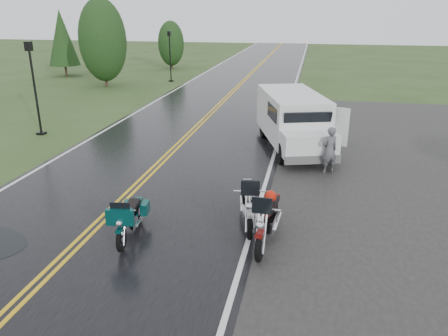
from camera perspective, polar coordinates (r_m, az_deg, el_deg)
name	(u,v)px	position (r m, az deg, el deg)	size (l,w,h in m)	color
ground	(99,225)	(11.44, -16.07, -7.15)	(120.00, 120.00, 0.00)	#2D471E
road	(199,125)	(20.23, -3.28, 5.63)	(8.00, 100.00, 0.04)	black
motorcycle_red	(260,234)	(9.19, 4.76, -8.57)	(0.85, 2.35, 1.39)	#5C0C0A
motorcycle_teal	(120,230)	(9.82, -13.37, -7.92)	(0.70, 1.91, 1.13)	#053937
motorcycle_silver	(250,214)	(9.99, 3.40, -6.03)	(0.85, 2.34, 1.38)	#9A9EA1
van_white	(283,135)	(14.94, 7.69, 4.33)	(2.03, 5.41, 2.12)	white
person_at_van	(329,151)	(14.46, 13.58, 2.18)	(0.56, 0.37, 1.54)	#535559
lamp_post_near_left	(35,89)	(19.93, -23.47, 9.45)	(0.33, 0.33, 3.89)	black
lamp_post_far_left	(170,56)	(32.71, -7.05, 14.27)	(0.31, 0.31, 3.58)	black
tree_left_mid	(103,49)	(31.43, -15.47, 14.71)	(3.16, 3.16, 4.93)	#1E3D19
tree_left_far	(171,48)	(39.94, -6.91, 15.25)	(2.26, 2.26, 3.48)	#1E3D19
pine_left_far	(63,44)	(37.21, -20.31, 14.92)	(2.34, 2.34, 4.88)	#1E3D19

